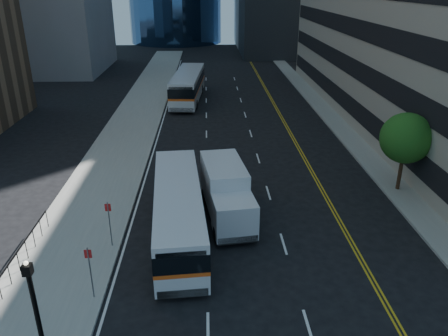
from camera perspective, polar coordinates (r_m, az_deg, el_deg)
The scene contains 8 objects.
ground at distance 21.72m, azimuth 7.34°, elevation -12.71°, with size 160.00×160.00×0.00m, color black.
sidewalk_west at distance 44.71m, azimuth -11.39°, elevation 6.40°, with size 5.00×90.00×0.15m, color gray.
sidewalk_east at distance 45.85m, azimuth 13.60°, elevation 6.63°, with size 2.00×90.00×0.15m, color gray.
street_tree at distance 29.59m, azimuth 22.67°, elevation 3.61°, with size 3.20×3.20×5.10m.
lamp_post at distance 16.07m, azimuth -23.22°, elevation -17.31°, with size 0.28×0.28×4.56m.
bus_front at distance 23.26m, azimuth -5.99°, elevation -5.50°, with size 3.30×11.13×2.83m.
bus_rear at distance 50.71m, azimuth -4.72°, elevation 10.72°, with size 3.68×12.60×3.20m.
box_truck at distance 24.85m, azimuth 0.32°, elevation -3.19°, with size 3.04×6.65×3.07m.
Camera 1 is at (-3.39, -17.30, 12.68)m, focal length 35.00 mm.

